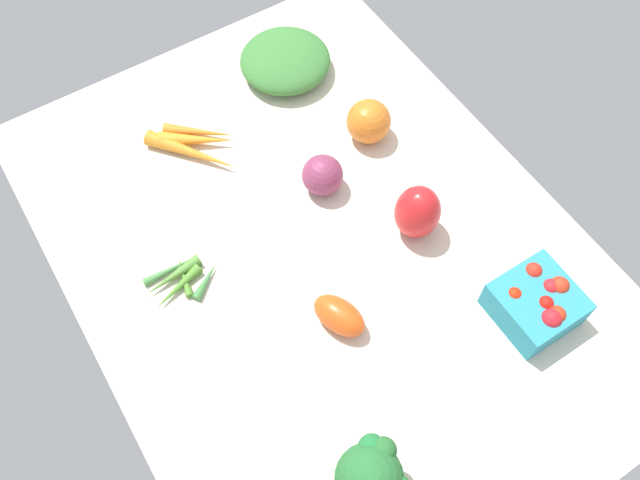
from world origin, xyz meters
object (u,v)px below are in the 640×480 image
Objects in this scene: okra_pile at (179,279)px; carrot_bunch at (195,144)px; bell_pepper_red at (417,212)px; leafy_greens_clump at (285,60)px; red_onion_near_basket at (322,175)px; broccoli_head at (374,479)px; berry_basket at (537,303)px; roma_tomato at (339,316)px; heirloom_tomato_orange at (369,121)px.

carrot_bunch is at bearing -32.75° from okra_pile.
bell_pepper_red reaches higher than leafy_greens_clump.
carrot_bunch is 23.94cm from leafy_greens_clump.
carrot_bunch is at bearing 107.66° from leafy_greens_clump.
red_onion_near_basket reaches higher than okra_pile.
berry_basket is at bearing -77.41° from broccoli_head.
broccoli_head reaches higher than red_onion_near_basket.
carrot_bunch is 25.88cm from okra_pile.
roma_tomato reaches higher than carrot_bunch.
broccoli_head is at bearing 174.11° from carrot_bunch.
carrot_bunch is 1.87× the size of roma_tomato.
leafy_greens_clump is (40.93, -0.25, -2.35)cm from bell_pepper_red.
leafy_greens_clump is (70.39, -29.28, -4.40)cm from broccoli_head.
broccoli_head is at bearing 145.81° from heirloom_tomato_orange.
carrot_bunch is 41.00cm from roma_tomato.
bell_pepper_red is 20.82cm from roma_tomato.
bell_pepper_red is 41.00cm from leafy_greens_clump.
roma_tomato is 51.96cm from leafy_greens_clump.
red_onion_near_basket reaches higher than carrot_bunch.
heirloom_tomato_orange is 20.49cm from bell_pepper_red.
broccoli_head is at bearing -169.76° from okra_pile.
red_onion_near_basket is 0.60× the size of broccoli_head.
berry_basket is at bearing -177.51° from heirloom_tomato_orange.
red_onion_near_basket is at bearing 21.63° from berry_basket.
red_onion_near_basket is 0.57× the size of okra_pile.
leafy_greens_clump reaches higher than carrot_bunch.
heirloom_tomato_orange is 0.76× the size of bell_pepper_red.
broccoli_head is (-49.41, 33.57, 3.31)cm from heirloom_tomato_orange.
roma_tomato is at bearing 157.84° from leafy_greens_clump.
berry_basket is (-14.38, -25.69, 0.79)cm from roma_tomato.
broccoli_head reaches higher than heirloom_tomato_orange.
bell_pepper_red is at bearing -151.43° from red_onion_near_basket.
bell_pepper_red is at bearing -89.97° from roma_tomato.
roma_tomato is 29.45cm from berry_basket.
okra_pile is at bearing 128.27° from leafy_greens_clump.
roma_tomato is at bearing 138.65° from heirloom_tomato_orange.
okra_pile is 1.06× the size of broccoli_head.
red_onion_near_basket is (-18.72, -14.38, 2.08)cm from carrot_bunch.
carrot_bunch is 62.35cm from berry_basket.
roma_tomato is 25.74cm from okra_pile.
bell_pepper_red is at bearing 179.66° from leafy_greens_clump.
roma_tomato is (-27.13, 23.88, -1.39)cm from heirloom_tomato_orange.
bell_pepper_red reaches higher than red_onion_near_basket.
heirloom_tomato_orange is at bearing -116.91° from carrot_bunch.
leafy_greens_clump is at bearing 11.53° from heirloom_tomato_orange.
berry_basket is at bearing -174.44° from leafy_greens_clump.
okra_pile is at bearing 10.24° from broccoli_head.
okra_pile is (19.11, 17.16, -1.67)cm from roma_tomato.
bell_pepper_red is 0.84× the size of okra_pile.
red_onion_near_basket is at bearing 111.50° from heirloom_tomato_orange.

